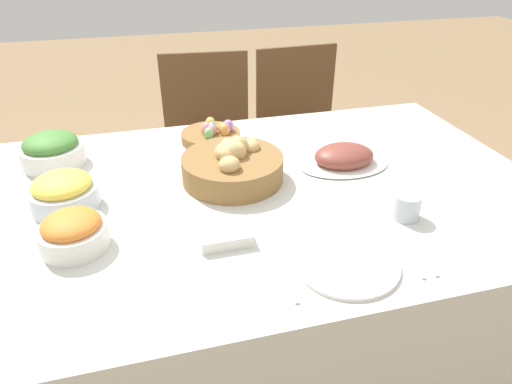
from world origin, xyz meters
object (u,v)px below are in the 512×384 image
at_px(green_salad_bowl, 52,150).
at_px(spoon, 414,251).
at_px(pineapple_bowl, 64,192).
at_px(carrot_bowl, 73,232).
at_px(egg_basket, 212,135).
at_px(dinner_plate, 346,263).
at_px(knife, 403,253).
at_px(butter_dish, 225,237).
at_px(ham_platter, 344,158).
at_px(chair_far_center, 209,146).
at_px(bread_basket, 233,165).
at_px(chair_far_right, 303,135).
at_px(fork, 285,275).
at_px(drinking_cup, 406,206).

relative_size(green_salad_bowl, spoon, 1.07).
relative_size(green_salad_bowl, pineapple_bowl, 1.08).
bearing_deg(carrot_bowl, egg_basket, 50.88).
relative_size(dinner_plate, knife, 1.32).
bearing_deg(butter_dish, dinner_plate, -31.74).
xyz_separation_m(ham_platter, butter_dish, (-0.46, -0.32, -0.01)).
relative_size(chair_far_center, dinner_plate, 3.69).
distance_m(dinner_plate, knife, 0.15).
xyz_separation_m(knife, spoon, (0.03, 0.00, 0.00)).
xyz_separation_m(chair_far_center, carrot_bowl, (-0.50, -1.05, 0.30)).
xyz_separation_m(bread_basket, green_salad_bowl, (-0.54, 0.25, 0.00)).
bearing_deg(chair_far_right, chair_far_center, 177.12).
relative_size(ham_platter, fork, 1.62).
xyz_separation_m(pineapple_bowl, butter_dish, (0.40, -0.27, -0.03)).
relative_size(chair_far_right, drinking_cup, 12.11).
xyz_separation_m(bread_basket, drinking_cup, (0.40, -0.32, -0.01)).
relative_size(carrot_bowl, dinner_plate, 0.66).
relative_size(fork, spoon, 1.00).
bearing_deg(butter_dish, spoon, -19.92).
relative_size(bread_basket, dinner_plate, 1.24).
xyz_separation_m(egg_basket, green_salad_bowl, (-0.53, -0.05, 0.03)).
distance_m(carrot_bowl, spoon, 0.82).
height_order(egg_basket, dinner_plate, egg_basket).
relative_size(green_salad_bowl, butter_dish, 1.55).
xyz_separation_m(dinner_plate, butter_dish, (-0.25, 0.16, 0.01)).
xyz_separation_m(chair_far_right, bread_basket, (-0.54, -0.81, 0.31)).
distance_m(bread_basket, knife, 0.56).
bearing_deg(chair_far_right, dinner_plate, -109.04).
relative_size(chair_far_center, drinking_cup, 12.11).
distance_m(egg_basket, butter_dish, 0.61).
distance_m(green_salad_bowl, knife, 1.12).
relative_size(knife, drinking_cup, 2.48).
height_order(green_salad_bowl, drinking_cup, green_salad_bowl).
bearing_deg(carrot_bowl, butter_dish, -11.80).
bearing_deg(carrot_bowl, ham_platter, 16.41).
height_order(ham_platter, spoon, ham_platter).
xyz_separation_m(chair_far_center, green_salad_bowl, (-0.60, -0.56, 0.31)).
height_order(chair_far_center, spoon, chair_far_center).
relative_size(green_salad_bowl, dinner_plate, 0.81).
xyz_separation_m(ham_platter, drinking_cup, (0.03, -0.33, 0.01)).
distance_m(bread_basket, carrot_bowl, 0.50).
bearing_deg(pineapple_bowl, knife, -28.24).
relative_size(chair_far_center, carrot_bowl, 5.55).
xyz_separation_m(drinking_cup, butter_dish, (-0.49, 0.01, -0.02)).
relative_size(green_salad_bowl, fork, 1.07).
height_order(chair_far_center, chair_far_right, same).
relative_size(ham_platter, spoon, 1.62).
height_order(egg_basket, pineapple_bowl, pineapple_bowl).
relative_size(spoon, butter_dish, 1.45).
distance_m(carrot_bowl, knife, 0.80).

